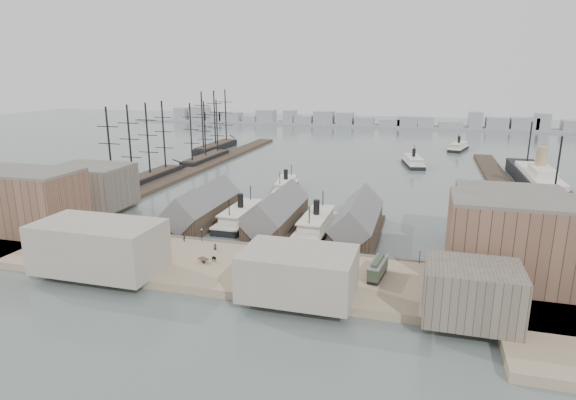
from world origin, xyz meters
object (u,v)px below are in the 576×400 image
(tram, at_px, (378,269))
(horse_cart_right, at_px, (310,272))
(ferry_docked_west, at_px, (241,216))
(ocean_steamer, at_px, (538,181))
(horse_cart_left, at_px, (93,237))
(horse_cart_center, at_px, (211,259))

(tram, xyz_separation_m, horse_cart_right, (-15.52, -3.35, -1.22))
(tram, distance_m, horse_cart_right, 15.93)
(ferry_docked_west, distance_m, ocean_steamer, 131.17)
(horse_cart_left, relative_size, horse_cart_right, 1.00)
(horse_cart_left, bearing_deg, ferry_docked_west, -49.25)
(tram, xyz_separation_m, horse_cart_center, (-41.76, -2.16, -1.17))
(ferry_docked_west, distance_m, horse_cart_right, 51.67)
(ocean_steamer, relative_size, horse_cart_center, 19.13)
(ferry_docked_west, xyz_separation_m, horse_cart_left, (-32.94, -32.22, 0.27))
(ocean_steamer, distance_m, horse_cart_left, 176.95)
(tram, distance_m, horse_cart_left, 81.69)
(horse_cart_left, xyz_separation_m, horse_cart_center, (39.82, -6.25, 0.07))
(ocean_steamer, xyz_separation_m, tram, (-56.36, -114.92, 0.00))
(horse_cart_right, bearing_deg, ferry_docked_west, 35.87)
(horse_cart_center, bearing_deg, ocean_steamer, -11.05)
(ocean_steamer, bearing_deg, tram, -116.12)
(horse_cart_left, bearing_deg, tram, -96.49)
(ferry_docked_west, bearing_deg, tram, -36.74)
(horse_cart_left, bearing_deg, horse_cart_center, -102.54)
(ocean_steamer, height_order, horse_cart_right, ocean_steamer)
(ocean_steamer, height_order, horse_cart_left, ocean_steamer)
(ocean_steamer, relative_size, horse_cart_left, 20.03)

